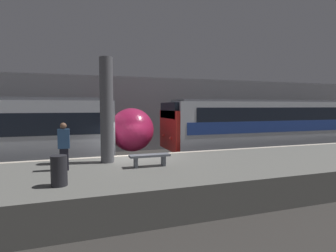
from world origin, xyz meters
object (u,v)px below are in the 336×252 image
at_px(train_boxy, 295,126).
at_px(person_waiting, 64,145).
at_px(support_pillar_near, 107,110).
at_px(trash_bin, 59,171).
at_px(platform_bench, 150,157).

xyz_separation_m(train_boxy, person_waiting, (-14.72, -4.83, 0.04)).
xyz_separation_m(support_pillar_near, trash_bin, (-1.57, -2.74, -1.63)).
relative_size(person_waiting, trash_bin, 1.94).
xyz_separation_m(train_boxy, trash_bin, (-14.75, -6.70, -0.41)).
height_order(train_boxy, platform_bench, train_boxy).
distance_m(train_boxy, platform_bench, 12.89).
height_order(support_pillar_near, train_boxy, support_pillar_near).
bearing_deg(person_waiting, platform_bench, -7.53).
relative_size(train_boxy, trash_bin, 22.17).
bearing_deg(trash_bin, train_boxy, 24.42).
bearing_deg(platform_bench, train_boxy, 23.91).
distance_m(person_waiting, trash_bin, 1.92).
distance_m(support_pillar_near, platform_bench, 2.55).
xyz_separation_m(support_pillar_near, train_boxy, (13.18, 3.96, -1.22)).
distance_m(support_pillar_near, train_boxy, 13.81).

